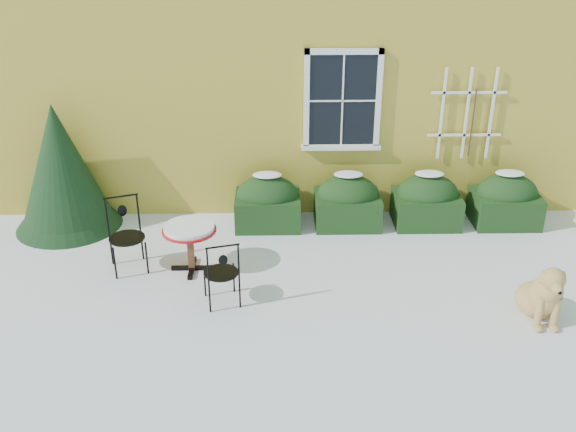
{
  "coord_description": "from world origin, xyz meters",
  "views": [
    {
      "loc": [
        -0.16,
        -6.94,
        4.73
      ],
      "look_at": [
        0.0,
        1.0,
        0.9
      ],
      "focal_mm": 40.0,
      "sensor_mm": 36.0,
      "label": 1
    }
  ],
  "objects_px": {
    "evergreen_shrub": "(63,179)",
    "bistro_table": "(189,233)",
    "patio_chair_near": "(222,272)",
    "patio_chair_far": "(126,234)",
    "dog": "(543,296)"
  },
  "relations": [
    {
      "from": "patio_chair_near",
      "to": "dog",
      "type": "bearing_deg",
      "value": 159.26
    },
    {
      "from": "evergreen_shrub",
      "to": "patio_chair_far",
      "type": "distance_m",
      "value": 1.89
    },
    {
      "from": "patio_chair_near",
      "to": "dog",
      "type": "distance_m",
      "value": 4.07
    },
    {
      "from": "patio_chair_far",
      "to": "dog",
      "type": "height_order",
      "value": "patio_chair_far"
    },
    {
      "from": "patio_chair_far",
      "to": "dog",
      "type": "relative_size",
      "value": 1.11
    },
    {
      "from": "evergreen_shrub",
      "to": "bistro_table",
      "type": "height_order",
      "value": "evergreen_shrub"
    },
    {
      "from": "bistro_table",
      "to": "patio_chair_far",
      "type": "relative_size",
      "value": 0.72
    },
    {
      "from": "patio_chair_far",
      "to": "bistro_table",
      "type": "bearing_deg",
      "value": -25.12
    },
    {
      "from": "evergreen_shrub",
      "to": "bistro_table",
      "type": "relative_size",
      "value": 2.68
    },
    {
      "from": "patio_chair_near",
      "to": "patio_chair_far",
      "type": "relative_size",
      "value": 0.89
    },
    {
      "from": "patio_chair_near",
      "to": "dog",
      "type": "xyz_separation_m",
      "value": [
        4.04,
        -0.44,
        -0.13
      ]
    },
    {
      "from": "bistro_table",
      "to": "dog",
      "type": "distance_m",
      "value": 4.75
    },
    {
      "from": "evergreen_shrub",
      "to": "patio_chair_far",
      "type": "xyz_separation_m",
      "value": [
        1.26,
        -1.38,
        -0.29
      ]
    },
    {
      "from": "bistro_table",
      "to": "patio_chair_near",
      "type": "distance_m",
      "value": 1.03
    },
    {
      "from": "evergreen_shrub",
      "to": "patio_chair_near",
      "type": "relative_size",
      "value": 2.17
    }
  ]
}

